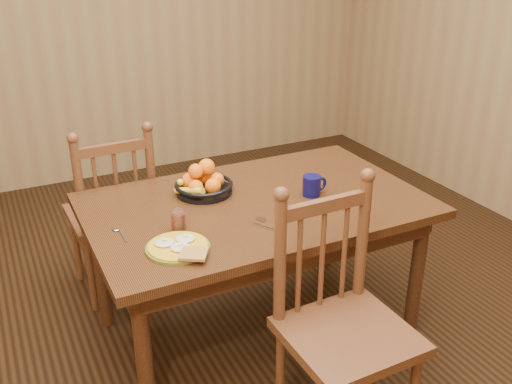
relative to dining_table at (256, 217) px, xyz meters
name	(u,v)px	position (x,y,z in m)	size (l,w,h in m)	color
room	(256,78)	(0.00, 0.00, 0.68)	(4.52, 5.02, 2.72)	black
dining_table	(256,217)	(0.00, 0.00, 0.00)	(1.60, 1.00, 0.75)	black
chair_far	(113,214)	(-0.55, 0.69, -0.17)	(0.48, 0.46, 1.02)	#4B2B16
chair_near	(342,325)	(0.02, -0.73, -0.15)	(0.49, 0.47, 1.06)	#4B2B16
breakfast_plate	(179,247)	(-0.49, -0.27, 0.10)	(0.26, 0.31, 0.04)	#59601E
fork	(265,225)	(-0.07, -0.24, 0.09)	(0.08, 0.18, 0.00)	silver
spoon	(118,231)	(-0.67, -0.01, 0.09)	(0.04, 0.16, 0.01)	silver
coffee_mug	(312,185)	(0.28, -0.05, 0.14)	(0.13, 0.09, 0.10)	#0B0B3D
juice_glass	(178,221)	(-0.43, -0.10, 0.13)	(0.06, 0.06, 0.09)	silver
fruit_bowl	(203,183)	(-0.19, 0.21, 0.14)	(0.29, 0.29, 0.17)	black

